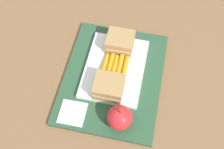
{
  "coord_description": "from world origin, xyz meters",
  "views": [
    {
      "loc": [
        0.42,
        0.09,
        0.73
      ],
      "look_at": [
        0.01,
        0.0,
        0.04
      ],
      "focal_mm": 46.33,
      "sensor_mm": 36.0,
      "label": 1
    }
  ],
  "objects_px": {
    "apple": "(120,118)",
    "paper_napkin": "(73,113)",
    "sandwich_half_right": "(109,87)",
    "sandwich_half_left": "(120,42)",
    "food_tray": "(115,68)",
    "carrot_sticks_bundle": "(115,66)"
  },
  "relations": [
    {
      "from": "sandwich_half_left",
      "to": "food_tray",
      "type": "bearing_deg",
      "value": 0.0
    },
    {
      "from": "sandwich_half_left",
      "to": "apple",
      "type": "height_order",
      "value": "apple"
    },
    {
      "from": "sandwich_half_left",
      "to": "apple",
      "type": "xyz_separation_m",
      "value": [
        0.24,
        0.05,
        -0.0
      ]
    },
    {
      "from": "sandwich_half_right",
      "to": "carrot_sticks_bundle",
      "type": "relative_size",
      "value": 1.02
    },
    {
      "from": "carrot_sticks_bundle",
      "to": "food_tray",
      "type": "bearing_deg",
      "value": -69.2
    },
    {
      "from": "food_tray",
      "to": "sandwich_half_right",
      "type": "bearing_deg",
      "value": 0.0
    },
    {
      "from": "carrot_sticks_bundle",
      "to": "apple",
      "type": "bearing_deg",
      "value": 16.16
    },
    {
      "from": "sandwich_half_right",
      "to": "paper_napkin",
      "type": "height_order",
      "value": "sandwich_half_right"
    },
    {
      "from": "sandwich_half_right",
      "to": "paper_napkin",
      "type": "xyz_separation_m",
      "value": [
        0.08,
        -0.08,
        -0.03
      ]
    },
    {
      "from": "food_tray",
      "to": "paper_napkin",
      "type": "xyz_separation_m",
      "value": [
        0.16,
        -0.08,
        -0.0
      ]
    },
    {
      "from": "paper_napkin",
      "to": "apple",
      "type": "bearing_deg",
      "value": 90.25
    },
    {
      "from": "paper_napkin",
      "to": "sandwich_half_right",
      "type": "bearing_deg",
      "value": 134.78
    },
    {
      "from": "carrot_sticks_bundle",
      "to": "apple",
      "type": "height_order",
      "value": "apple"
    },
    {
      "from": "food_tray",
      "to": "carrot_sticks_bundle",
      "type": "relative_size",
      "value": 2.92
    },
    {
      "from": "sandwich_half_left",
      "to": "sandwich_half_right",
      "type": "bearing_deg",
      "value": 0.0
    },
    {
      "from": "food_tray",
      "to": "sandwich_half_left",
      "type": "distance_m",
      "value": 0.08
    },
    {
      "from": "food_tray",
      "to": "apple",
      "type": "bearing_deg",
      "value": 16.29
    },
    {
      "from": "food_tray",
      "to": "paper_napkin",
      "type": "relative_size",
      "value": 3.29
    },
    {
      "from": "sandwich_half_left",
      "to": "carrot_sticks_bundle",
      "type": "bearing_deg",
      "value": 0.27
    },
    {
      "from": "sandwich_half_right",
      "to": "food_tray",
      "type": "bearing_deg",
      "value": 180.0
    },
    {
      "from": "apple",
      "to": "paper_napkin",
      "type": "distance_m",
      "value": 0.13
    },
    {
      "from": "apple",
      "to": "paper_napkin",
      "type": "relative_size",
      "value": 1.11
    }
  ]
}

